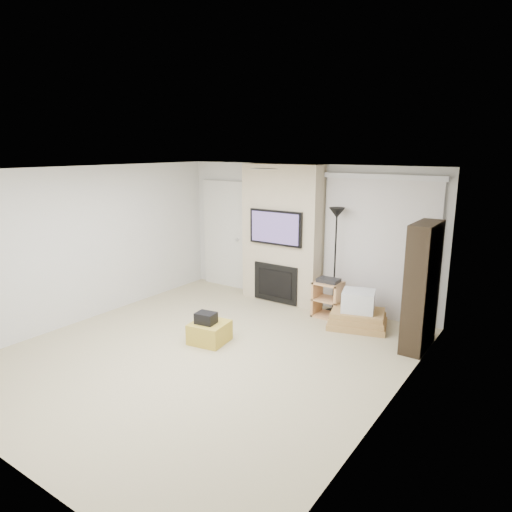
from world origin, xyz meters
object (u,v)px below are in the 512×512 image
Objects in this scene: ottoman at (210,332)px; floor_lamp at (336,231)px; av_stand at (328,297)px; bookshelf at (422,287)px; box_stack at (358,313)px.

floor_lamp is at bearing 66.06° from ottoman.
floor_lamp is 2.75× the size of av_stand.
ottoman is at bearing -149.02° from bookshelf.
floor_lamp is at bearing 147.40° from box_stack.
av_stand is (-0.00, -0.22, -1.09)m from floor_lamp.
box_stack is at bearing -15.25° from av_stand.
ottoman is 0.28× the size of floor_lamp.
box_stack is at bearing -32.60° from floor_lamp.
floor_lamp reaches higher than ottoman.
box_stack is at bearing 48.66° from ottoman.
ottoman is 2.17m from av_stand.
box_stack is (0.60, -0.16, -0.12)m from av_stand.
floor_lamp is 1.74× the size of box_stack.
bookshelf is at bearing -14.15° from av_stand.
box_stack is (0.60, -0.38, -1.21)m from floor_lamp.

